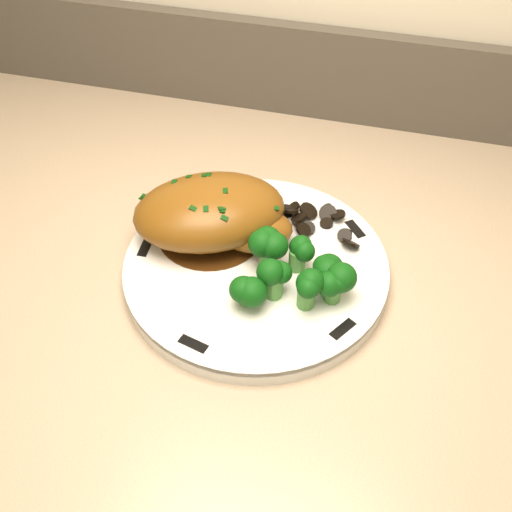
% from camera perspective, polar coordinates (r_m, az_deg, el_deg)
% --- Properties ---
extents(counter, '(2.01, 0.66, 0.99)m').
position_cam_1_polar(counter, '(1.03, -9.82, -16.92)').
color(counter, '#4D3A23').
rests_on(counter, ground).
extents(plate, '(0.27, 0.27, 0.02)m').
position_cam_1_polar(plate, '(0.64, 0.00, -1.18)').
color(plate, white).
rests_on(plate, counter).
extents(rim_accent_0, '(0.02, 0.03, 0.00)m').
position_cam_1_polar(rim_accent_0, '(0.68, 8.80, 2.36)').
color(rim_accent_0, black).
rests_on(rim_accent_0, plate).
extents(rim_accent_1, '(0.03, 0.02, 0.00)m').
position_cam_1_polar(rim_accent_1, '(0.72, -1.12, 5.94)').
color(rim_accent_1, black).
rests_on(rim_accent_1, plate).
extents(rim_accent_2, '(0.01, 0.03, 0.00)m').
position_cam_1_polar(rim_accent_2, '(0.66, -9.80, 0.78)').
color(rim_accent_2, black).
rests_on(rim_accent_2, plate).
extents(rim_accent_3, '(0.03, 0.02, 0.00)m').
position_cam_1_polar(rim_accent_3, '(0.57, -5.60, -7.80)').
color(rim_accent_3, black).
rests_on(rim_accent_3, plate).
extents(rim_accent_4, '(0.02, 0.03, 0.00)m').
position_cam_1_polar(rim_accent_4, '(0.58, 7.71, -6.48)').
color(rim_accent_4, black).
rests_on(rim_accent_4, plate).
extents(gravy_pool, '(0.11, 0.11, 0.00)m').
position_cam_1_polar(gravy_pool, '(0.67, -4.03, 2.06)').
color(gravy_pool, '#3F210B').
rests_on(gravy_pool, plate).
extents(chicken_breast, '(0.19, 0.16, 0.06)m').
position_cam_1_polar(chicken_breast, '(0.64, -3.67, 3.77)').
color(chicken_breast, brown).
rests_on(chicken_breast, plate).
extents(mushroom_pile, '(0.08, 0.06, 0.02)m').
position_cam_1_polar(mushroom_pile, '(0.67, 5.57, 2.65)').
color(mushroom_pile, black).
rests_on(mushroom_pile, plate).
extents(broccoli_florets, '(0.10, 0.08, 0.04)m').
position_cam_1_polar(broccoli_florets, '(0.60, 3.28, -1.54)').
color(broccoli_florets, '#4E913D').
rests_on(broccoli_florets, plate).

